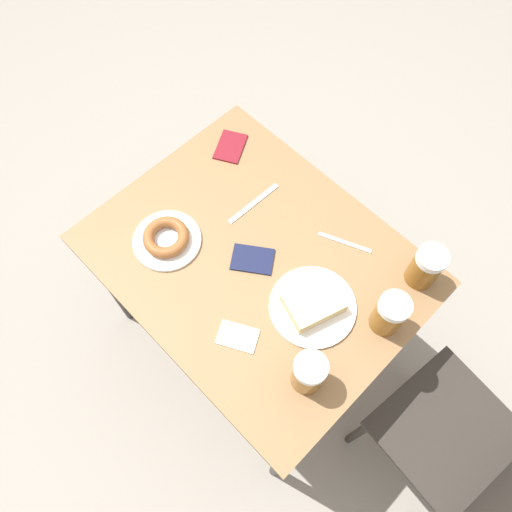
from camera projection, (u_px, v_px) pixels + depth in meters
name	position (u px, v px, depth m)	size (l,w,h in m)	color
ground_plane	(256.00, 332.00, 2.17)	(8.00, 8.00, 0.00)	gray
table	(256.00, 268.00, 1.58)	(0.76, 0.97, 0.73)	olive
chair	(485.00, 458.00, 1.46)	(0.44, 0.44, 0.87)	#2D2823
plate_with_cake	(313.00, 305.00, 1.43)	(0.25, 0.25, 0.05)	white
plate_with_donut	(166.00, 238.00, 1.53)	(0.21, 0.21, 0.04)	white
beer_mug_left	(426.00, 267.00, 1.42)	(0.09, 0.09, 0.15)	#8C5619
beer_mug_center	(309.00, 373.00, 1.29)	(0.09, 0.09, 0.15)	#8C5619
beer_mug_right	(390.00, 314.00, 1.36)	(0.09, 0.09, 0.15)	#8C5619
napkin_folded	(238.00, 337.00, 1.41)	(0.12, 0.13, 0.00)	white
fork	(345.00, 242.00, 1.54)	(0.08, 0.16, 0.00)	silver
knife	(254.00, 203.00, 1.60)	(0.21, 0.02, 0.00)	silver
passport_near_edge	(230.00, 147.00, 1.70)	(0.15, 0.14, 0.01)	maroon
passport_far_edge	(252.00, 259.00, 1.51)	(0.15, 0.15, 0.01)	#141938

